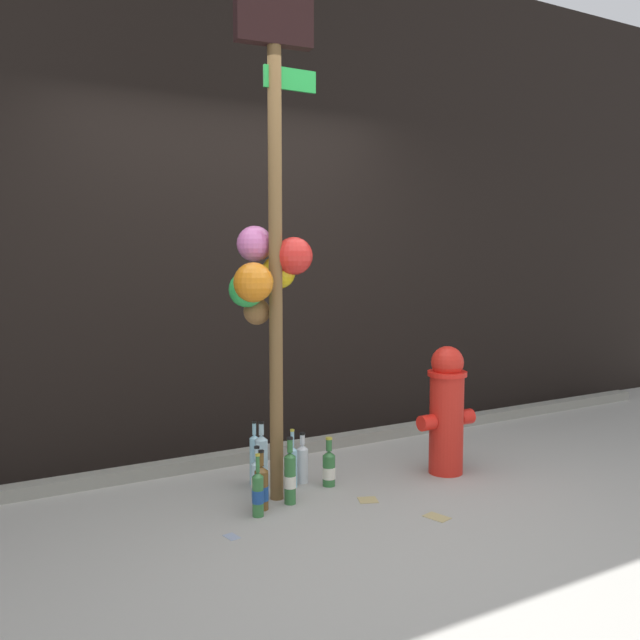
{
  "coord_description": "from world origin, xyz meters",
  "views": [
    {
      "loc": [
        -1.95,
        -3.1,
        1.42
      ],
      "look_at": [
        0.1,
        0.39,
        1.03
      ],
      "focal_mm": 38.73,
      "sensor_mm": 36.0,
      "label": 1
    }
  ],
  "objects": [
    {
      "name": "bottle_1",
      "position": [
        0.07,
        0.57,
        0.13
      ],
      "size": [
        0.07,
        0.07,
        0.32
      ],
      "color": "silver",
      "rests_on": "ground_plane"
    },
    {
      "name": "bottle_7",
      "position": [
        -0.35,
        0.29,
        0.12
      ],
      "size": [
        0.08,
        0.08,
        0.34
      ],
      "color": "brown",
      "rests_on": "ground_plane"
    },
    {
      "name": "building_wall",
      "position": [
        0.0,
        1.54,
        1.84
      ],
      "size": [
        10.0,
        0.2,
        3.68
      ],
      "color": "black",
      "rests_on": "ground_plane"
    },
    {
      "name": "memorial_post",
      "position": [
        -0.22,
        0.42,
        1.56
      ],
      "size": [
        0.53,
        0.4,
        2.92
      ],
      "color": "brown",
      "rests_on": "ground_plane"
    },
    {
      "name": "bottle_3",
      "position": [
        -0.19,
        0.6,
        0.17
      ],
      "size": [
        0.08,
        0.08,
        0.41
      ],
      "color": "#B2DBEA",
      "rests_on": "ground_plane"
    },
    {
      "name": "litter_0",
      "position": [
        0.25,
        0.1,
        0.0
      ],
      "size": [
        0.14,
        0.14,
        0.01
      ],
      "primitive_type": "cube",
      "rotation": [
        0.0,
        0.0,
        1.18
      ],
      "color": "tan",
      "rests_on": "ground_plane"
    },
    {
      "name": "litter_1",
      "position": [
        -0.64,
        0.02,
        0.0
      ],
      "size": [
        0.07,
        0.09,
        0.01
      ],
      "primitive_type": "cube",
      "rotation": [
        0.0,
        0.0,
        1.73
      ],
      "color": "#8C99B2",
      "rests_on": "ground_plane"
    },
    {
      "name": "bottle_4",
      "position": [
        -0.29,
        0.47,
        0.12
      ],
      "size": [
        0.07,
        0.07,
        0.31
      ],
      "color": "#B2DBEA",
      "rests_on": "ground_plane"
    },
    {
      "name": "bottle_5",
      "position": [
        -0.02,
        0.52,
        0.14
      ],
      "size": [
        0.06,
        0.06,
        0.36
      ],
      "color": "#93CCE0",
      "rests_on": "ground_plane"
    },
    {
      "name": "fire_hydrant",
      "position": [
        0.97,
        0.26,
        0.42
      ],
      "size": [
        0.42,
        0.25,
        0.83
      ],
      "color": "red",
      "rests_on": "ground_plane"
    },
    {
      "name": "litter_2",
      "position": [
        0.42,
        -0.3,
        0.0
      ],
      "size": [
        0.12,
        0.15,
        0.01
      ],
      "primitive_type": "cube",
      "rotation": [
        0.0,
        0.0,
        1.82
      ],
      "color": "tan",
      "rests_on": "ground_plane"
    },
    {
      "name": "bottle_8",
      "position": [
        -0.17,
        0.28,
        0.16
      ],
      "size": [
        0.07,
        0.07,
        0.39
      ],
      "color": "#337038",
      "rests_on": "ground_plane"
    },
    {
      "name": "ground_plane",
      "position": [
        0.0,
        0.0,
        0.0
      ],
      "size": [
        14.0,
        14.0,
        0.0
      ],
      "primitive_type": "plane",
      "color": "#9E9B93"
    },
    {
      "name": "bottle_2",
      "position": [
        -0.2,
        0.69,
        0.17
      ],
      "size": [
        0.06,
        0.06,
        0.4
      ],
      "color": "#93CCE0",
      "rests_on": "ground_plane"
    },
    {
      "name": "bottle_0",
      "position": [
        0.18,
        0.43,
        0.11
      ],
      "size": [
        0.08,
        0.08,
        0.3
      ],
      "color": "#337038",
      "rests_on": "ground_plane"
    },
    {
      "name": "curb_strip",
      "position": [
        0.0,
        1.15,
        0.04
      ],
      "size": [
        8.0,
        0.12,
        0.08
      ],
      "primitive_type": "cube",
      "color": "gray",
      "rests_on": "ground_plane"
    },
    {
      "name": "bottle_6",
      "position": [
        -0.41,
        0.2,
        0.13
      ],
      "size": [
        0.06,
        0.06,
        0.35
      ],
      "color": "#337038",
      "rests_on": "ground_plane"
    }
  ]
}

